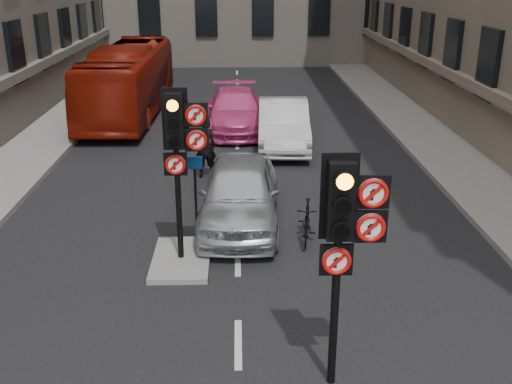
{
  "coord_description": "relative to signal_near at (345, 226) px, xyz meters",
  "views": [
    {
      "loc": [
        0.04,
        -6.42,
        5.89
      ],
      "look_at": [
        0.3,
        2.27,
        2.6
      ],
      "focal_mm": 42.0,
      "sensor_mm": 36.0,
      "label": 1
    }
  ],
  "objects": [
    {
      "name": "car_silver",
      "position": [
        -1.43,
        6.01,
        -1.79
      ],
      "size": [
        2.09,
        4.72,
        1.58
      ],
      "primitive_type": "imported",
      "rotation": [
        0.0,
        0.0,
        -0.05
      ],
      "color": "#A9ADB1",
      "rests_on": "ground"
    },
    {
      "name": "pavement_left",
      "position": [
        -8.69,
        11.01,
        -2.5
      ],
      "size": [
        3.0,
        50.0,
        0.16
      ],
      "primitive_type": "cube",
      "color": "gray",
      "rests_on": "ground"
    },
    {
      "name": "car_pink",
      "position": [
        -1.55,
        14.98,
        -1.84
      ],
      "size": [
        2.2,
        5.18,
        1.49
      ],
      "primitive_type": "imported",
      "rotation": [
        0.0,
        0.0,
        0.02
      ],
      "color": "#E3428C",
      "rests_on": "ground"
    },
    {
      "name": "info_sign",
      "position": [
        -2.39,
        4.74,
        -1.17
      ],
      "size": [
        0.34,
        0.11,
        2.0
      ],
      "rotation": [
        0.0,
        0.0,
        0.07
      ],
      "color": "black",
      "rests_on": "centre_island"
    },
    {
      "name": "pavement_right",
      "position": [
        5.71,
        11.01,
        -2.5
      ],
      "size": [
        3.0,
        50.0,
        0.16
      ],
      "primitive_type": "cube",
      "color": "gray",
      "rests_on": "ground"
    },
    {
      "name": "signal_far",
      "position": [
        -2.6,
        4.0,
        0.12
      ],
      "size": [
        0.91,
        0.4,
        3.58
      ],
      "color": "black",
      "rests_on": "centre_island"
    },
    {
      "name": "car_white",
      "position": [
        0.11,
        12.64,
        -1.79
      ],
      "size": [
        1.88,
        4.88,
        1.58
      ],
      "primitive_type": "imported",
      "rotation": [
        0.0,
        0.0,
        -0.04
      ],
      "color": "silver",
      "rests_on": "ground"
    },
    {
      "name": "bus_red",
      "position": [
        -5.99,
        17.7,
        -1.15
      ],
      "size": [
        2.58,
        10.32,
        2.86
      ],
      "primitive_type": "imported",
      "rotation": [
        0.0,
        0.0,
        -0.02
      ],
      "color": "maroon",
      "rests_on": "ground"
    },
    {
      "name": "signal_near",
      "position": [
        0.0,
        0.0,
        0.0
      ],
      "size": [
        0.91,
        0.4,
        3.58
      ],
      "color": "black",
      "rests_on": "ground"
    },
    {
      "name": "motorcyclist",
      "position": [
        -2.43,
        9.51,
        -1.68
      ],
      "size": [
        0.75,
        0.6,
        1.81
      ],
      "primitive_type": "imported",
      "rotation": [
        0.0,
        0.0,
        3.43
      ],
      "color": "black",
      "rests_on": "ground"
    },
    {
      "name": "centre_island",
      "position": [
        -2.69,
        4.01,
        -2.52
      ],
      "size": [
        1.2,
        2.0,
        0.12
      ],
      "primitive_type": "cube",
      "color": "gray",
      "rests_on": "ground"
    },
    {
      "name": "motorcycle",
      "position": [
        0.09,
        5.01,
        -2.13
      ],
      "size": [
        0.64,
        1.56,
        0.91
      ],
      "primitive_type": "imported",
      "rotation": [
        0.0,
        0.0,
        -0.15
      ],
      "color": "black",
      "rests_on": "ground"
    }
  ]
}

